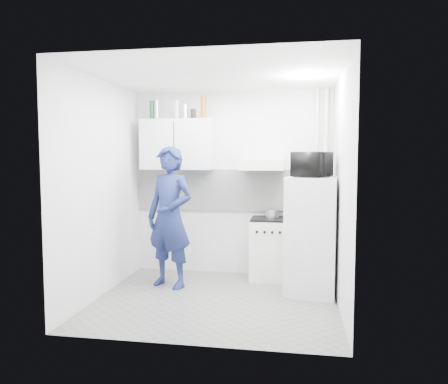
# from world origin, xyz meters

# --- Properties ---
(floor) EXTENTS (2.80, 2.80, 0.00)m
(floor) POSITION_xyz_m (0.00, 0.00, 0.00)
(floor) COLOR #5B5C57
(floor) RESTS_ON ground
(ceiling) EXTENTS (2.80, 2.80, 0.00)m
(ceiling) POSITION_xyz_m (0.00, 0.00, 2.60)
(ceiling) COLOR white
(ceiling) RESTS_ON wall_back
(wall_back) EXTENTS (2.80, 0.00, 2.80)m
(wall_back) POSITION_xyz_m (0.00, 1.25, 1.30)
(wall_back) COLOR silver
(wall_back) RESTS_ON floor
(wall_left) EXTENTS (0.00, 2.60, 2.60)m
(wall_left) POSITION_xyz_m (-1.40, 0.00, 1.30)
(wall_left) COLOR silver
(wall_left) RESTS_ON floor
(wall_right) EXTENTS (0.00, 2.60, 2.60)m
(wall_right) POSITION_xyz_m (1.40, 0.00, 1.30)
(wall_right) COLOR silver
(wall_right) RESTS_ON floor
(person) EXTENTS (0.77, 0.64, 1.81)m
(person) POSITION_xyz_m (-0.69, 0.45, 0.91)
(person) COLOR #17214F
(person) RESTS_ON floor
(stove) EXTENTS (0.51, 0.51, 0.82)m
(stove) POSITION_xyz_m (0.56, 1.00, 0.41)
(stove) COLOR silver
(stove) RESTS_ON floor
(fridge) EXTENTS (0.66, 0.66, 1.43)m
(fridge) POSITION_xyz_m (1.10, 0.44, 0.72)
(fridge) COLOR white
(fridge) RESTS_ON floor
(stove_top) EXTENTS (0.49, 0.49, 0.03)m
(stove_top) POSITION_xyz_m (0.56, 1.00, 0.83)
(stove_top) COLOR black
(stove_top) RESTS_ON stove
(saucepan) EXTENTS (0.19, 0.19, 0.10)m
(saucepan) POSITION_xyz_m (0.59, 1.08, 0.90)
(saucepan) COLOR silver
(saucepan) RESTS_ON stove_top
(microwave) EXTENTS (0.63, 0.52, 0.30)m
(microwave) POSITION_xyz_m (1.10, 0.44, 1.59)
(microwave) COLOR black
(microwave) RESTS_ON fridge
(bottle_a) EXTENTS (0.06, 0.06, 0.26)m
(bottle_a) POSITION_xyz_m (-1.12, 1.07, 2.33)
(bottle_a) COLOR #144C1E
(bottle_a) RESTS_ON upper_cabinet
(bottle_b) EXTENTS (0.07, 0.07, 0.27)m
(bottle_b) POSITION_xyz_m (-1.05, 1.07, 2.34)
(bottle_b) COLOR silver
(bottle_b) RESTS_ON upper_cabinet
(bottle_d) EXTENTS (0.06, 0.06, 0.26)m
(bottle_d) POSITION_xyz_m (-0.75, 1.07, 2.33)
(bottle_d) COLOR #B2B7BC
(bottle_d) RESTS_ON upper_cabinet
(canister_a) EXTENTS (0.08, 0.08, 0.21)m
(canister_a) POSITION_xyz_m (-0.64, 1.07, 2.30)
(canister_a) COLOR silver
(canister_a) RESTS_ON upper_cabinet
(canister_b) EXTENTS (0.07, 0.07, 0.14)m
(canister_b) POSITION_xyz_m (-0.52, 1.07, 2.27)
(canister_b) COLOR black
(canister_b) RESTS_ON upper_cabinet
(bottle_e) EXTENTS (0.08, 0.08, 0.31)m
(bottle_e) POSITION_xyz_m (-0.37, 1.07, 2.36)
(bottle_e) COLOR brown
(bottle_e) RESTS_ON upper_cabinet
(upper_cabinet) EXTENTS (1.00, 0.35, 0.70)m
(upper_cabinet) POSITION_xyz_m (-0.75, 1.07, 1.85)
(upper_cabinet) COLOR white
(upper_cabinet) RESTS_ON wall_back
(range_hood) EXTENTS (0.60, 0.50, 0.14)m
(range_hood) POSITION_xyz_m (0.45, 1.00, 1.57)
(range_hood) COLOR silver
(range_hood) RESTS_ON wall_back
(backsplash) EXTENTS (2.74, 0.03, 0.60)m
(backsplash) POSITION_xyz_m (0.00, 1.24, 1.20)
(backsplash) COLOR white
(backsplash) RESTS_ON wall_back
(pipe_a) EXTENTS (0.05, 0.05, 2.60)m
(pipe_a) POSITION_xyz_m (1.30, 1.17, 1.30)
(pipe_a) COLOR silver
(pipe_a) RESTS_ON floor
(pipe_b) EXTENTS (0.04, 0.04, 2.60)m
(pipe_b) POSITION_xyz_m (1.18, 1.17, 1.30)
(pipe_b) COLOR silver
(pipe_b) RESTS_ON floor
(ceiling_spot_fixture) EXTENTS (0.10, 0.10, 0.02)m
(ceiling_spot_fixture) POSITION_xyz_m (1.00, 0.20, 2.57)
(ceiling_spot_fixture) COLOR white
(ceiling_spot_fixture) RESTS_ON ceiling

